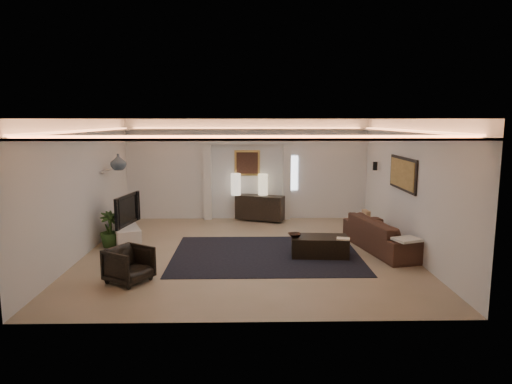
{
  "coord_description": "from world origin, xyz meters",
  "views": [
    {
      "loc": [
        -0.0,
        -9.67,
        2.88
      ],
      "look_at": [
        0.2,
        0.6,
        1.25
      ],
      "focal_mm": 31.87,
      "sensor_mm": 36.0,
      "label": 1
    }
  ],
  "objects_px": {
    "armchair": "(129,265)",
    "sofa": "(385,235)",
    "console": "(260,207)",
    "coffee_table": "(319,247)"
  },
  "relations": [
    {
      "from": "coffee_table",
      "to": "armchair",
      "type": "distance_m",
      "value": 3.97
    },
    {
      "from": "sofa",
      "to": "coffee_table",
      "type": "distance_m",
      "value": 1.59
    },
    {
      "from": "console",
      "to": "coffee_table",
      "type": "bearing_deg",
      "value": -50.05
    },
    {
      "from": "sofa",
      "to": "armchair",
      "type": "bearing_deg",
      "value": 98.67
    },
    {
      "from": "console",
      "to": "armchair",
      "type": "bearing_deg",
      "value": -95.66
    },
    {
      "from": "armchair",
      "to": "sofa",
      "type": "bearing_deg",
      "value": -37.34
    },
    {
      "from": "console",
      "to": "coffee_table",
      "type": "height_order",
      "value": "console"
    },
    {
      "from": "sofa",
      "to": "coffee_table",
      "type": "xyz_separation_m",
      "value": [
        -1.53,
        -0.42,
        -0.15
      ]
    },
    {
      "from": "coffee_table",
      "to": "armchair",
      "type": "bearing_deg",
      "value": -153.12
    },
    {
      "from": "sofa",
      "to": "coffee_table",
      "type": "bearing_deg",
      "value": 93.65
    }
  ]
}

